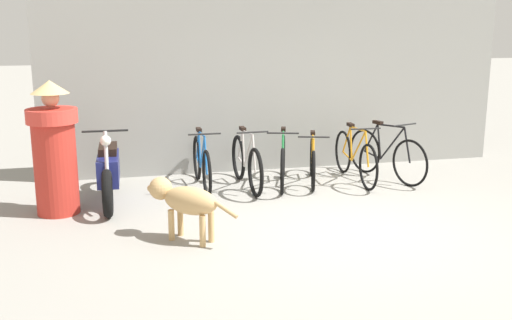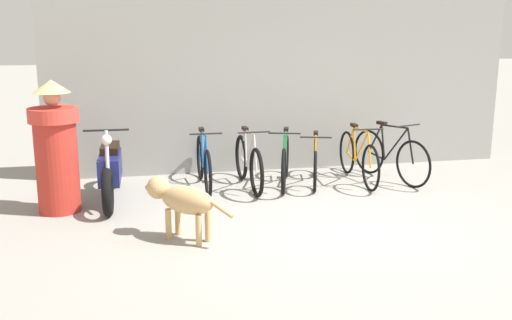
# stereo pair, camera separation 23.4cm
# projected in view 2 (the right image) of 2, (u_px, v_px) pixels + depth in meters

# --- Properties ---
(ground_plane) EXTENTS (60.00, 60.00, 0.00)m
(ground_plane) POSITION_uv_depth(u_px,v_px,m) (350.00, 232.00, 7.08)
(ground_plane) COLOR gray
(shop_wall_back) EXTENTS (7.70, 0.20, 3.13)m
(shop_wall_back) POSITION_uv_depth(u_px,v_px,m) (284.00, 75.00, 9.84)
(shop_wall_back) COLOR gray
(shop_wall_back) RESTS_ON ground
(bicycle_0) EXTENTS (0.46, 1.78, 0.91)m
(bicycle_0) POSITION_uv_depth(u_px,v_px,m) (204.00, 164.00, 8.85)
(bicycle_0) COLOR black
(bicycle_0) RESTS_ON ground
(bicycle_1) EXTENTS (0.46, 1.71, 0.92)m
(bicycle_1) POSITION_uv_depth(u_px,v_px,m) (248.00, 163.00, 8.89)
(bicycle_1) COLOR black
(bicycle_1) RESTS_ON ground
(bicycle_2) EXTENTS (0.59, 1.63, 0.88)m
(bicycle_2) POSITION_uv_depth(u_px,v_px,m) (285.00, 162.00, 9.02)
(bicycle_2) COLOR black
(bicycle_2) RESTS_ON ground
(bicycle_3) EXTENTS (0.58, 1.53, 0.79)m
(bicycle_3) POSITION_uv_depth(u_px,v_px,m) (315.00, 162.00, 9.14)
(bicycle_3) COLOR black
(bicycle_3) RESTS_ON ground
(bicycle_4) EXTENTS (0.46, 1.78, 0.90)m
(bicycle_4) POSITION_uv_depth(u_px,v_px,m) (358.00, 158.00, 9.22)
(bicycle_4) COLOR black
(bicycle_4) RESTS_ON ground
(bicycle_5) EXTENTS (0.62, 1.64, 0.93)m
(bicycle_5) POSITION_uv_depth(u_px,v_px,m) (390.00, 156.00, 9.30)
(bicycle_5) COLOR black
(bicycle_5) RESTS_ON ground
(motorcycle) EXTENTS (0.58, 2.02, 1.07)m
(motorcycle) POSITION_uv_depth(u_px,v_px,m) (110.00, 170.00, 8.23)
(motorcycle) COLOR black
(motorcycle) RESTS_ON ground
(stray_dog) EXTENTS (0.96, 0.90, 0.69)m
(stray_dog) POSITION_uv_depth(u_px,v_px,m) (181.00, 199.00, 6.74)
(stray_dog) COLOR tan
(stray_dog) RESTS_ON ground
(person_in_robes) EXTENTS (0.69, 0.69, 1.72)m
(person_in_robes) POSITION_uv_depth(u_px,v_px,m) (56.00, 148.00, 7.66)
(person_in_robes) COLOR #B72D23
(person_in_robes) RESTS_ON ground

